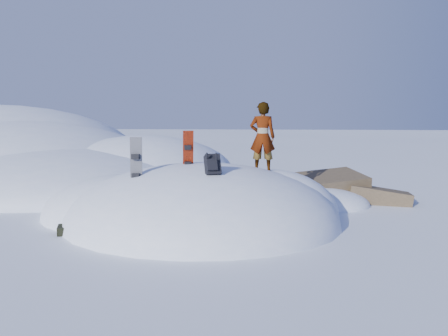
# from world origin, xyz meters

# --- Properties ---
(ground) EXTENTS (120.00, 120.00, 0.00)m
(ground) POSITION_xyz_m (0.00, 0.00, 0.00)
(ground) COLOR white
(ground) RESTS_ON ground
(snow_mound) EXTENTS (8.00, 6.00, 3.00)m
(snow_mound) POSITION_xyz_m (-0.17, 0.24, 0.00)
(snow_mound) COLOR white
(snow_mound) RESTS_ON ground
(snow_ridge) EXTENTS (21.50, 18.50, 6.40)m
(snow_ridge) POSITION_xyz_m (-10.43, 9.85, 0.00)
(snow_ridge) COLOR white
(snow_ridge) RESTS_ON ground
(rock_outcrop) EXTENTS (4.68, 4.41, 1.68)m
(rock_outcrop) POSITION_xyz_m (3.72, 3.01, 0.01)
(rock_outcrop) COLOR brown
(rock_outcrop) RESTS_ON ground
(snowboard_red) EXTENTS (0.31, 0.30, 1.39)m
(snowboard_red) POSITION_xyz_m (-0.34, 0.00, 1.65)
(snowboard_red) COLOR red
(snowboard_red) RESTS_ON snow_mound
(snowboard_dark) EXTENTS (0.29, 0.18, 1.51)m
(snowboard_dark) POSITION_xyz_m (-1.44, -0.85, 1.47)
(snowboard_dark) COLOR black
(snowboard_dark) RESTS_ON snow_mound
(backpack) EXTENTS (0.45, 0.52, 0.56)m
(backpack) POSITION_xyz_m (0.39, -1.04, 1.60)
(backpack) COLOR black
(backpack) RESTS_ON snow_mound
(gear_pile) EXTENTS (0.89, 0.70, 0.23)m
(gear_pile) POSITION_xyz_m (-2.79, -1.26, 0.11)
(gear_pile) COLOR black
(gear_pile) RESTS_ON ground
(person) EXTENTS (0.69, 0.47, 1.82)m
(person) POSITION_xyz_m (1.53, 0.69, 2.14)
(person) COLOR slate
(person) RESTS_ON snow_mound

